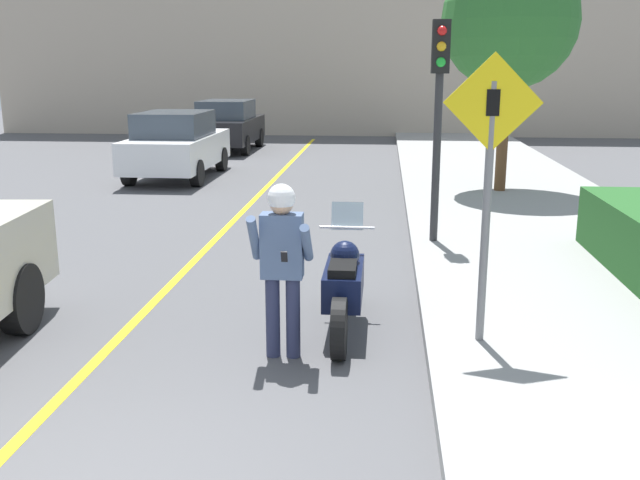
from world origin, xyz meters
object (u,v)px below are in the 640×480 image
object	(u,v)px
crossing_sign	(489,173)
parked_car_white	(177,144)
street_tree	(510,22)
person_biker	(282,253)
traffic_light	(439,89)
parked_car_black	(228,125)
motorcycle	(344,285)

from	to	relation	value
crossing_sign	parked_car_white	xyz separation A→B (m)	(-6.21, 10.92, -0.96)
street_tree	parked_car_white	xyz separation A→B (m)	(-7.76, 2.04, -2.82)
person_biker	crossing_sign	distance (m)	2.09
traffic_light	parked_car_black	xyz separation A→B (m)	(-6.04, 12.86, -1.60)
person_biker	traffic_light	xyz separation A→B (m)	(1.74, 4.34, 1.40)
traffic_light	parked_car_black	distance (m)	14.30
person_biker	crossing_sign	size ratio (longest dim) A/B	0.62
crossing_sign	traffic_light	xyz separation A→B (m)	(-0.19, 4.11, 0.64)
person_biker	street_tree	size ratio (longest dim) A/B	0.35
traffic_light	street_tree	xyz separation A→B (m)	(1.73, 4.78, 1.22)
motorcycle	street_tree	world-z (taller)	street_tree
motorcycle	crossing_sign	xyz separation A→B (m)	(1.38, -0.57, 1.32)
parked_car_black	crossing_sign	bearing A→B (deg)	-69.85
crossing_sign	parked_car_black	size ratio (longest dim) A/B	0.66
street_tree	traffic_light	bearing A→B (deg)	-109.95
traffic_light	street_tree	size ratio (longest dim) A/B	0.67
person_biker	motorcycle	bearing A→B (deg)	55.45
motorcycle	person_biker	xyz separation A→B (m)	(-0.55, -0.80, 0.56)
motorcycle	street_tree	distance (m)	9.37
traffic_light	parked_car_white	world-z (taller)	traffic_light
parked_car_white	parked_car_black	xyz separation A→B (m)	(-0.01, 6.05, 0.00)
person_biker	parked_car_black	world-z (taller)	person_biker
parked_car_black	street_tree	bearing A→B (deg)	-46.15
person_biker	parked_car_black	xyz separation A→B (m)	(-4.30, 17.20, -0.20)
motorcycle	parked_car_white	xyz separation A→B (m)	(-4.83, 10.35, 0.35)
traffic_light	crossing_sign	bearing A→B (deg)	-87.35
crossing_sign	parked_car_black	xyz separation A→B (m)	(-6.23, 16.97, -0.96)
traffic_light	parked_car_white	bearing A→B (deg)	131.48
motorcycle	person_biker	distance (m)	1.12
traffic_light	street_tree	bearing A→B (deg)	70.05
parked_car_white	parked_car_black	size ratio (longest dim) A/B	1.00
traffic_light	parked_car_black	bearing A→B (deg)	115.14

